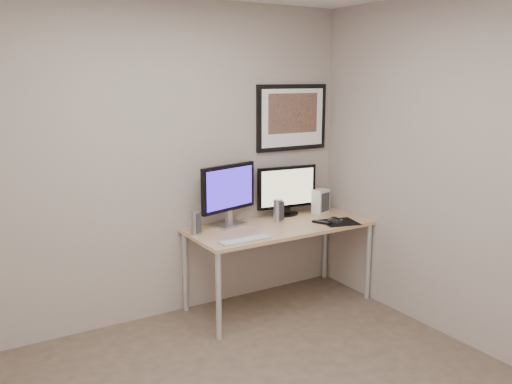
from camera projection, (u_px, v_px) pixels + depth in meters
room at (225, 135)px, 3.23m from camera, size 3.60×3.60×3.60m
desk at (279, 232)px, 4.70m from camera, size 1.60×0.70×0.73m
framed_art at (292, 117)px, 4.95m from camera, size 0.75×0.04×0.60m
monitor_large at (229, 192)px, 4.59m from camera, size 0.57×0.25×0.53m
monitor_tv at (287, 189)px, 4.95m from camera, size 0.59×0.16×0.46m
speaker_left at (195, 223)px, 4.38m from camera, size 0.11×0.11×0.20m
speaker_right at (278, 210)px, 4.78m from camera, size 0.10×0.10×0.20m
keyboard at (245, 240)px, 4.22m from camera, size 0.43×0.12×0.01m
mousepad at (339, 222)px, 4.76m from camera, size 0.35×0.33×0.00m
mouse at (335, 219)px, 4.78m from camera, size 0.07×0.12×0.04m
remote at (322, 222)px, 4.72m from camera, size 0.11×0.18×0.02m
fan_unit at (321, 201)px, 5.08m from camera, size 0.17×0.14×0.22m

